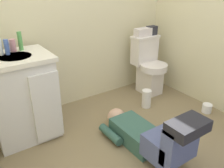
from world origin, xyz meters
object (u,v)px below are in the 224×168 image
Objects in this scene: vanity_cabinet at (22,97)px; bottle_green at (20,41)px; faucet at (9,46)px; bottle_pink at (13,45)px; tissue_box at (143,32)px; bottle_blue at (7,47)px; toilet at (148,66)px; paper_towel_roll at (146,99)px; person_plumber at (150,136)px; toiletry_bag at (152,30)px; toilet_paper_roll at (207,108)px; bottle_white at (0,47)px.

bottle_green is (0.10, 0.14, 0.49)m from vanity_cabinet.
bottle_pink reaches higher than faucet.
tissue_box is at bearing -0.27° from faucet.
bottle_blue is at bearing 121.70° from vanity_cabinet.
toilet is 1.70m from bottle_pink.
bottle_pink is at bearing -15.03° from faucet.
bottle_blue is 1.62m from paper_towel_roll.
bottle_green is at bearing 54.69° from vanity_cabinet.
toiletry_bag is (0.93, 1.03, 0.63)m from person_plumber.
person_plumber reaches higher than toilet_paper_roll.
bottle_white is at bearing -178.26° from tissue_box.
faucet is at bearing 162.76° from paper_towel_roll.
bottle_pink is (-1.72, -0.00, 0.07)m from toiletry_bag.
bottle_blue is at bearing -153.63° from bottle_green.
toilet_paper_roll is (1.81, -0.90, -0.83)m from bottle_pink.
bottle_pink reaches higher than tissue_box.
person_plumber reaches higher than paper_towel_roll.
bottle_white is at bearing -165.62° from bottle_green.
bottle_white reaches higher than paper_towel_roll.
paper_towel_roll is (0.53, 0.62, -0.07)m from person_plumber.
person_plumber is 1.45m from bottle_green.
bottle_blue reaches higher than faucet.
bottle_white is 1.67m from paper_towel_roll.
bottle_pink is 0.07m from bottle_green.
bottle_white is 1.26× the size of bottle_pink.
bottle_blue is 0.78× the size of bottle_green.
bottle_pink reaches higher than toiletry_bag.
toiletry_bag is 1.65m from bottle_green.
vanity_cabinet is 1.40m from paper_towel_roll.
tissue_box is at bearing 0.12° from bottle_green.
vanity_cabinet is 0.48m from bottle_pink.
bottle_white is at bearing -146.47° from faucet.
bottle_green is (0.10, -0.01, 0.04)m from faucet.
bottle_blue is 2.22m from toilet_paper_roll.
toilet_paper_roll is at bearing -23.76° from bottle_white.
bottle_green is 2.14m from toilet_paper_roll.
toilet reaches higher than toilet_paper_roll.
toilet_paper_roll is at bearing -44.66° from paper_towel_roll.
vanity_cabinet is at bearing -175.47° from toiletry_bag.
bottle_blue reaches higher than toilet.
vanity_cabinet is 3.73× the size of tissue_box.
bottle_green is 0.79× the size of paper_towel_roll.
faucet reaches higher than vanity_cabinet.
vanity_cabinet is 8.20× the size of faucet.
toiletry_bag is 0.91× the size of bottle_blue.
bottle_pink is at bearing 78.88° from vanity_cabinet.
toilet_paper_roll is (1.88, -0.83, -0.84)m from bottle_blue.
toiletry_bag is at bearing 0.11° from bottle_green.
paper_towel_roll is 1.99× the size of toilet_paper_roll.
bottle_white reaches higher than toiletry_bag.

